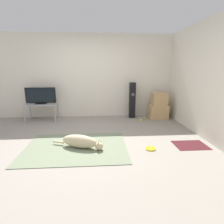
% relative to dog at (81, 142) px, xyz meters
% --- Properties ---
extents(ground_plane, '(12.00, 12.00, 0.00)m').
position_rel_dog_xyz_m(ground_plane, '(0.08, 0.31, -0.13)').
color(ground_plane, gray).
extents(wall_back, '(8.00, 0.06, 2.55)m').
position_rel_dog_xyz_m(wall_back, '(0.08, 2.41, 1.14)').
color(wall_back, silver).
rests_on(wall_back, ground_plane).
extents(wall_right, '(0.06, 8.00, 2.55)m').
position_rel_dog_xyz_m(wall_right, '(2.68, 0.31, 1.14)').
color(wall_right, silver).
rests_on(wall_right, ground_plane).
extents(area_rug, '(1.97, 1.44, 0.01)m').
position_rel_dog_xyz_m(area_rug, '(-0.11, 0.04, -0.13)').
color(area_rug, slate).
rests_on(area_rug, ground_plane).
extents(dog, '(1.02, 0.45, 0.26)m').
position_rel_dog_xyz_m(dog, '(0.00, 0.00, 0.00)').
color(dog, beige).
rests_on(dog, area_rug).
extents(frisbee, '(0.20, 0.20, 0.03)m').
position_rel_dog_xyz_m(frisbee, '(1.34, -0.14, -0.12)').
color(frisbee, yellow).
rests_on(frisbee, ground_plane).
extents(cardboard_box_lower, '(0.55, 0.44, 0.42)m').
position_rel_dog_xyz_m(cardboard_box_lower, '(2.18, 1.98, 0.08)').
color(cardboard_box_lower, tan).
rests_on(cardboard_box_lower, ground_plane).
extents(cardboard_box_upper, '(0.44, 0.36, 0.38)m').
position_rel_dog_xyz_m(cardboard_box_upper, '(2.19, 1.97, 0.48)').
color(cardboard_box_upper, tan).
rests_on(cardboard_box_upper, cardboard_box_lower).
extents(floor_speaker, '(0.18, 0.18, 1.11)m').
position_rel_dog_xyz_m(floor_speaker, '(1.39, 2.15, 0.42)').
color(floor_speaker, black).
rests_on(floor_speaker, ground_plane).
extents(tv_stand, '(0.91, 0.51, 0.51)m').
position_rel_dog_xyz_m(tv_stand, '(-1.35, 2.02, 0.31)').
color(tv_stand, '#A8A8AD').
rests_on(tv_stand, ground_plane).
extents(tv, '(0.87, 0.20, 0.47)m').
position_rel_dog_xyz_m(tv, '(-1.35, 2.02, 0.61)').
color(tv, black).
rests_on(tv, tv_stand).
extents(tennis_ball_by_boxes, '(0.07, 0.07, 0.07)m').
position_rel_dog_xyz_m(tennis_ball_by_boxes, '(1.77, 1.94, -0.10)').
color(tennis_ball_by_boxes, '#C6E033').
rests_on(tennis_ball_by_boxes, ground_plane).
extents(tennis_ball_near_speaker, '(0.07, 0.07, 0.07)m').
position_rel_dog_xyz_m(tennis_ball_near_speaker, '(1.58, 1.70, -0.10)').
color(tennis_ball_near_speaker, '#C6E033').
rests_on(tennis_ball_near_speaker, ground_plane).
extents(door_mat, '(0.65, 0.48, 0.01)m').
position_rel_dog_xyz_m(door_mat, '(2.20, -0.03, -0.13)').
color(door_mat, '#47191E').
rests_on(door_mat, ground_plane).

